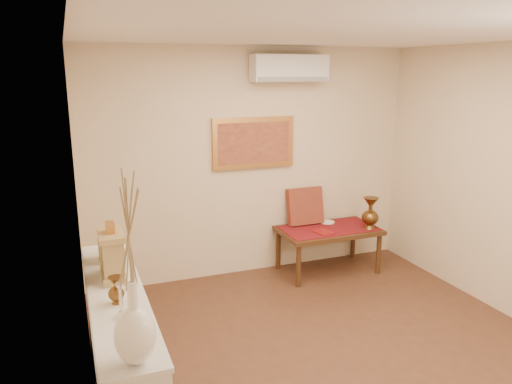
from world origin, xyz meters
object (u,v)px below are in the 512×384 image
white_vase (130,261)px  display_ledge (120,357)px  wooden_chest (109,245)px  low_table (328,234)px  brass_urn_tall (371,210)px  mantel_clock (112,254)px

white_vase → display_ledge: white_vase is taller
display_ledge → wooden_chest: bearing=88.5°
display_ledge → low_table: size_ratio=1.68×
brass_urn_tall → low_table: brass_urn_tall is taller
low_table → mantel_clock: bearing=-148.7°
brass_urn_tall → wooden_chest: (-3.12, -1.08, 0.31)m
mantel_clock → wooden_chest: bearing=89.5°
display_ledge → mantel_clock: size_ratio=4.93×
brass_urn_tall → wooden_chest: wooden_chest is taller
display_ledge → wooden_chest: (0.02, 0.62, 0.61)m
wooden_chest → low_table: wooden_chest is taller
wooden_chest → low_table: bearing=25.3°
brass_urn_tall → low_table: (-0.46, 0.18, -0.31)m
brass_urn_tall → mantel_clock: (-3.12, -1.44, 0.36)m
wooden_chest → mantel_clock: bearing=-90.5°
display_ledge → mantel_clock: 0.71m
brass_urn_tall → mantel_clock: bearing=-155.3°
mantel_clock → wooden_chest: 0.36m
brass_urn_tall → mantel_clock: mantel_clock is taller
brass_urn_tall → low_table: bearing=158.6°
display_ledge → low_table: bearing=35.1°
white_vase → brass_urn_tall: 4.13m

